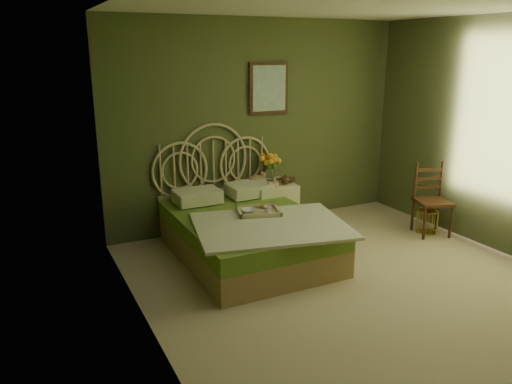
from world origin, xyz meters
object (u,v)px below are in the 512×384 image
bed (246,230)px  birdcage (427,218)px  nightstand (271,200)px  chair (429,195)px

bed → birdcage: bearing=-8.8°
bed → nightstand: bearing=45.4°
bed → chair: 2.37m
chair → birdcage: bearing=-71.5°
birdcage → bed: bearing=171.2°
bed → nightstand: size_ratio=2.13×
birdcage → nightstand: bearing=148.1°
bed → nightstand: (0.67, 0.68, 0.07)m
nightstand → chair: 1.97m
birdcage → chair: bearing=90.0°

